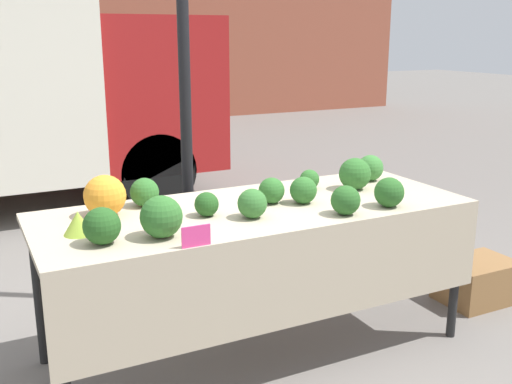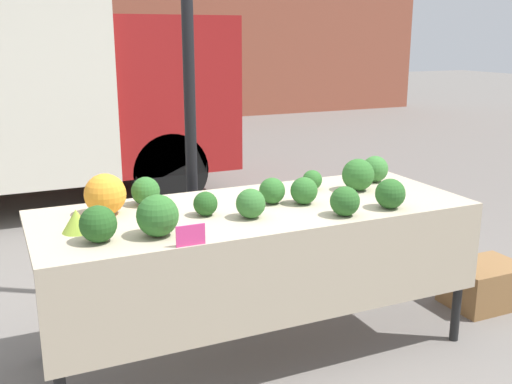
# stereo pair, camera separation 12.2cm
# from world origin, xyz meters

# --- Properties ---
(ground_plane) EXTENTS (40.00, 40.00, 0.00)m
(ground_plane) POSITION_xyz_m (0.00, 0.00, 0.00)
(ground_plane) COLOR slate
(tent_pole) EXTENTS (0.07, 0.07, 2.35)m
(tent_pole) POSITION_xyz_m (-0.11, 0.71, 1.17)
(tent_pole) COLOR black
(tent_pole) RESTS_ON ground_plane
(market_table) EXTENTS (2.25, 0.87, 0.82)m
(market_table) POSITION_xyz_m (0.00, -0.07, 0.72)
(market_table) COLOR tan
(market_table) RESTS_ON ground_plane
(orange_cauliflower) EXTENTS (0.21, 0.21, 0.21)m
(orange_cauliflower) POSITION_xyz_m (-0.73, 0.19, 0.92)
(orange_cauliflower) COLOR orange
(orange_cauliflower) RESTS_ON market_table
(romanesco_head) EXTENTS (0.13, 0.13, 0.11)m
(romanesco_head) POSITION_xyz_m (-0.91, -0.04, 0.87)
(romanesco_head) COLOR #93B238
(romanesco_head) RESTS_ON market_table
(broccoli_head_0) EXTENTS (0.19, 0.19, 0.19)m
(broccoli_head_0) POSITION_xyz_m (-0.59, -0.24, 0.91)
(broccoli_head_0) COLOR #2D6628
(broccoli_head_0) RESTS_ON market_table
(broccoli_head_1) EXTENTS (0.16, 0.16, 0.16)m
(broccoli_head_1) POSITION_xyz_m (-0.84, -0.21, 0.90)
(broccoli_head_1) COLOR #23511E
(broccoli_head_1) RESTS_ON market_table
(broccoli_head_2) EXTENTS (0.12, 0.12, 0.12)m
(broccoli_head_2) POSITION_xyz_m (-0.29, -0.04, 0.88)
(broccoli_head_2) COLOR #23511E
(broccoli_head_2) RESTS_ON market_table
(broccoli_head_3) EXTENTS (0.11, 0.11, 0.11)m
(broccoli_head_3) POSITION_xyz_m (0.44, 0.19, 0.87)
(broccoli_head_3) COLOR #2D6628
(broccoli_head_3) RESTS_ON market_table
(broccoli_head_4) EXTENTS (0.18, 0.18, 0.18)m
(broccoli_head_4) POSITION_xyz_m (0.67, 0.07, 0.91)
(broccoli_head_4) COLOR #2D6628
(broccoli_head_4) RESTS_ON market_table
(broccoli_head_5) EXTENTS (0.15, 0.15, 0.15)m
(broccoli_head_5) POSITION_xyz_m (-0.51, 0.27, 0.89)
(broccoli_head_5) COLOR #2D6628
(broccoli_head_5) RESTS_ON market_table
(broccoli_head_6) EXTENTS (0.15, 0.15, 0.15)m
(broccoli_head_6) POSITION_xyz_m (-0.10, -0.16, 0.89)
(broccoli_head_6) COLOR #336B2D
(broccoli_head_6) RESTS_ON market_table
(broccoli_head_7) EXTENTS (0.16, 0.16, 0.16)m
(broccoli_head_7) POSITION_xyz_m (0.88, 0.20, 0.90)
(broccoli_head_7) COLOR #387533
(broccoli_head_7) RESTS_ON market_table
(broccoli_head_8) EXTENTS (0.15, 0.15, 0.15)m
(broccoli_head_8) POSITION_xyz_m (0.33, -0.32, 0.89)
(broccoli_head_8) COLOR #285B23
(broccoli_head_8) RESTS_ON market_table
(broccoli_head_9) EXTENTS (0.14, 0.14, 0.14)m
(broccoli_head_9) POSITION_xyz_m (0.10, 0.03, 0.89)
(broccoli_head_9) COLOR #2D6628
(broccoli_head_9) RESTS_ON market_table
(broccoli_head_10) EXTENTS (0.14, 0.14, 0.14)m
(broccoli_head_10) POSITION_xyz_m (0.25, -0.05, 0.89)
(broccoli_head_10) COLOR #2D6628
(broccoli_head_10) RESTS_ON market_table
(broccoli_head_11) EXTENTS (0.16, 0.16, 0.16)m
(broccoli_head_11) POSITION_xyz_m (0.62, -0.31, 0.89)
(broccoli_head_11) COLOR #285B23
(broccoli_head_11) RESTS_ON market_table
(price_sign) EXTENTS (0.13, 0.01, 0.09)m
(price_sign) POSITION_xyz_m (-0.49, -0.42, 0.86)
(price_sign) COLOR #E53D84
(price_sign) RESTS_ON market_table
(produce_crate) EXTENTS (0.47, 0.35, 0.27)m
(produce_crate) POSITION_xyz_m (1.56, -0.09, 0.14)
(produce_crate) COLOR olive
(produce_crate) RESTS_ON ground_plane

